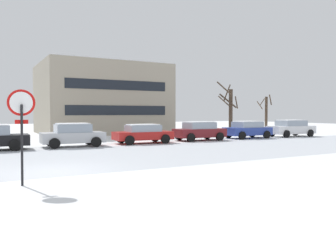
# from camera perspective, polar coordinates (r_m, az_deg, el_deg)

# --- Properties ---
(ground_plane) EXTENTS (120.00, 120.00, 0.00)m
(ground_plane) POSITION_cam_1_polar(r_m,az_deg,el_deg) (13.07, -18.17, -7.26)
(ground_plane) COLOR white
(road_surface) EXTENTS (80.00, 9.24, 0.00)m
(road_surface) POSITION_cam_1_polar(r_m,az_deg,el_deg) (16.61, -20.49, -5.29)
(road_surface) COLOR #B7BCC4
(road_surface) RESTS_ON ground
(stop_sign) EXTENTS (0.75, 0.19, 2.79)m
(stop_sign) POSITION_cam_1_polar(r_m,az_deg,el_deg) (10.79, -22.96, 1.16)
(stop_sign) COLOR black
(stop_sign) RESTS_ON ground
(parked_car_silver) EXTENTS (3.88, 2.23, 1.48)m
(parked_car_silver) POSITION_cam_1_polar(r_m,az_deg,el_deg) (22.53, -15.40, -1.39)
(parked_car_silver) COLOR silver
(parked_car_silver) RESTS_ON ground
(parked_car_red) EXTENTS (4.09, 2.14, 1.34)m
(parked_car_red) POSITION_cam_1_polar(r_m,az_deg,el_deg) (24.18, -4.14, -1.23)
(parked_car_red) COLOR red
(parked_car_red) RESTS_ON ground
(parked_car_maroon) EXTENTS (3.99, 2.17, 1.46)m
(parked_car_maroon) POSITION_cam_1_polar(r_m,az_deg,el_deg) (26.74, 5.18, -0.80)
(parked_car_maroon) COLOR maroon
(parked_car_maroon) RESTS_ON ground
(parked_car_blue) EXTENTS (3.99, 2.20, 1.44)m
(parked_car_blue) POSITION_cam_1_polar(r_m,az_deg,el_deg) (29.76, 12.93, -0.55)
(parked_car_blue) COLOR #283D93
(parked_car_blue) RESTS_ON ground
(parked_car_white) EXTENTS (4.48, 2.13, 1.50)m
(parked_car_white) POSITION_cam_1_polar(r_m,az_deg,el_deg) (33.00, 19.59, -0.31)
(parked_car_white) COLOR white
(parked_car_white) RESTS_ON ground
(tree_far_left) EXTENTS (1.60, 1.59, 3.99)m
(tree_far_left) POSITION_cam_1_polar(r_m,az_deg,el_deg) (37.02, 15.83, 1.97)
(tree_far_left) COLOR #423326
(tree_far_left) RESTS_ON ground
(tree_far_right) EXTENTS (2.02, 2.05, 5.11)m
(tree_far_right) POSITION_cam_1_polar(r_m,az_deg,el_deg) (33.23, 10.16, 2.73)
(tree_far_right) COLOR #423326
(tree_far_right) RESTS_ON ground
(building_far_right) EXTENTS (12.34, 10.14, 7.19)m
(building_far_right) POSITION_cam_1_polar(r_m,az_deg,el_deg) (37.56, -10.88, 4.37)
(building_far_right) COLOR #9E937F
(building_far_right) RESTS_ON ground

